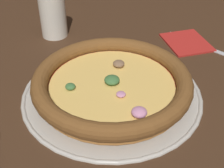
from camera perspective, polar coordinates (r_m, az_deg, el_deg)
The scene contains 6 objects.
ground_plane at distance 0.59m, azimuth -0.00°, elevation -1.75°, with size 3.00×3.00×0.00m, color #3D2616.
pizza_tray at distance 0.59m, azimuth -0.00°, elevation -1.54°, with size 0.34×0.34×0.01m.
pizza at distance 0.57m, azimuth 0.01°, elevation 0.26°, with size 0.30×0.30×0.04m.
drinking_cup at distance 0.78m, azimuth -10.73°, elevation 12.17°, with size 0.06×0.06×0.10m.
napkin at distance 0.77m, azimuth 13.49°, elevation 7.55°, with size 0.14×0.13×0.01m.
fork at distance 0.77m, azimuth 14.83°, elevation 7.31°, with size 0.17×0.05×0.00m.
Camera 1 is at (0.37, -0.28, 0.37)m, focal length 50.00 mm.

